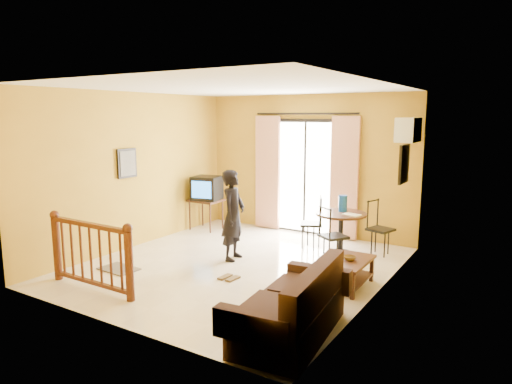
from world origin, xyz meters
The scene contains 19 objects.
ground centered at (0.00, 0.00, 0.00)m, with size 5.00×5.00×0.00m, color beige.
room_shell centered at (0.00, 0.00, 1.70)m, with size 5.00×5.00×5.00m.
balcony_door centered at (0.00, 2.43, 1.19)m, with size 2.25×0.14×2.46m.
tv_table centered at (-1.90, 1.63, 0.56)m, with size 0.64×0.54×0.64m.
television centered at (-1.87, 1.62, 0.89)m, with size 0.63×0.59×0.49m.
picture_left centered at (-2.22, -0.20, 1.55)m, with size 0.05×0.42×0.52m.
dining_table centered at (1.16, 1.47, 0.58)m, with size 0.88×0.88×0.73m.
water_jug centered at (1.14, 1.60, 0.87)m, with size 0.15×0.15×0.28m, color #1248AD.
serving_tray centered at (1.39, 1.37, 0.74)m, with size 0.28×0.18×0.02m, color white.
dining_chairs centered at (1.20, 1.40, 0.00)m, with size 1.71×1.38×0.95m.
air_conditioner centered at (2.09, 1.95, 2.15)m, with size 0.31×0.60×0.40m.
botanical_print centered at (2.22, 1.30, 1.65)m, with size 0.05×0.50×0.60m.
coffee_table centered at (1.85, 0.05, 0.26)m, with size 0.49×0.89×0.39m.
bowl centered at (1.85, 0.05, 0.42)m, with size 0.17×0.17×0.05m, color #523D1C.
sofa centered at (1.85, -1.65, 0.30)m, with size 0.95×1.78×0.81m.
standing_person centered at (-0.25, 0.25, 0.75)m, with size 0.55×0.36×1.51m, color black.
stair_balustrade centered at (-1.15, -1.90, 0.56)m, with size 1.63×0.13×1.04m.
doormat centered at (-1.48, -1.14, 0.01)m, with size 0.60×0.40×0.02m, color #5E564B.
sandals centered at (0.23, -0.57, 0.01)m, with size 0.26×0.26×0.03m.
Camera 1 is at (3.95, -5.83, 2.38)m, focal length 32.00 mm.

